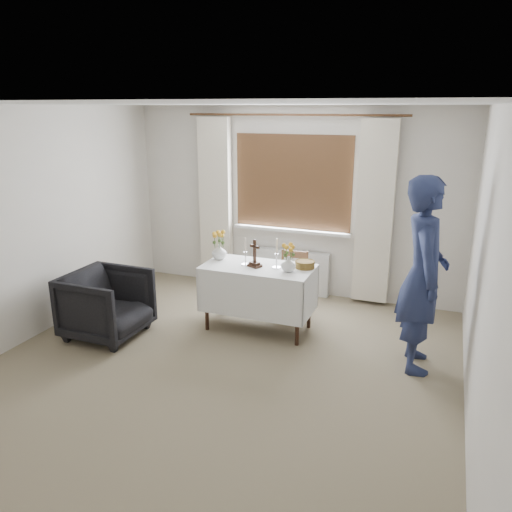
{
  "coord_description": "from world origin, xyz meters",
  "views": [
    {
      "loc": [
        1.93,
        -3.83,
        2.48
      ],
      "look_at": [
        0.08,
        0.94,
        0.94
      ],
      "focal_mm": 35.0,
      "sensor_mm": 36.0,
      "label": 1
    }
  ],
  "objects_px": {
    "wooden_cross": "(255,253)",
    "flower_vase_left": "(219,252)",
    "person": "(423,275)",
    "armchair": "(107,304)",
    "altar_table": "(258,298)",
    "flower_vase_right": "(288,264)",
    "wooden_chair": "(291,285)"
  },
  "relations": [
    {
      "from": "altar_table",
      "to": "wooden_cross",
      "type": "xyz_separation_m",
      "value": [
        -0.03,
        -0.03,
        0.54
      ]
    },
    {
      "from": "altar_table",
      "to": "flower_vase_right",
      "type": "height_order",
      "value": "flower_vase_right"
    },
    {
      "from": "altar_table",
      "to": "wooden_cross",
      "type": "bearing_deg",
      "value": -138.92
    },
    {
      "from": "wooden_chair",
      "to": "flower_vase_left",
      "type": "xyz_separation_m",
      "value": [
        -0.75,
        -0.44,
        0.46
      ]
    },
    {
      "from": "wooden_chair",
      "to": "armchair",
      "type": "distance_m",
      "value": 2.17
    },
    {
      "from": "wooden_chair",
      "to": "person",
      "type": "height_order",
      "value": "person"
    },
    {
      "from": "wooden_chair",
      "to": "armchair",
      "type": "relative_size",
      "value": 0.96
    },
    {
      "from": "wooden_chair",
      "to": "flower_vase_right",
      "type": "distance_m",
      "value": 0.74
    },
    {
      "from": "wooden_chair",
      "to": "flower_vase_right",
      "type": "relative_size",
      "value": 4.72
    },
    {
      "from": "armchair",
      "to": "person",
      "type": "bearing_deg",
      "value": -80.13
    },
    {
      "from": "person",
      "to": "wooden_cross",
      "type": "relative_size",
      "value": 6.05
    },
    {
      "from": "person",
      "to": "flower_vase_left",
      "type": "bearing_deg",
      "value": 72.79
    },
    {
      "from": "person",
      "to": "altar_table",
      "type": "bearing_deg",
      "value": 73.25
    },
    {
      "from": "armchair",
      "to": "wooden_chair",
      "type": "bearing_deg",
      "value": -52.9
    },
    {
      "from": "wooden_cross",
      "to": "flower_vase_left",
      "type": "xyz_separation_m",
      "value": [
        -0.49,
        0.11,
        -0.07
      ]
    },
    {
      "from": "person",
      "to": "flower_vase_right",
      "type": "bearing_deg",
      "value": 73.25
    },
    {
      "from": "wooden_cross",
      "to": "flower_vase_left",
      "type": "distance_m",
      "value": 0.51
    },
    {
      "from": "altar_table",
      "to": "flower_vase_right",
      "type": "relative_size",
      "value": 7.42
    },
    {
      "from": "wooden_chair",
      "to": "armchair",
      "type": "bearing_deg",
      "value": -146.6
    },
    {
      "from": "armchair",
      "to": "flower_vase_left",
      "type": "xyz_separation_m",
      "value": [
        0.98,
        0.86,
        0.48
      ]
    },
    {
      "from": "wooden_cross",
      "to": "flower_vase_right",
      "type": "distance_m",
      "value": 0.41
    },
    {
      "from": "altar_table",
      "to": "wooden_chair",
      "type": "bearing_deg",
      "value": 66.16
    },
    {
      "from": "person",
      "to": "flower_vase_left",
      "type": "height_order",
      "value": "person"
    },
    {
      "from": "altar_table",
      "to": "armchair",
      "type": "bearing_deg",
      "value": -152.82
    },
    {
      "from": "armchair",
      "to": "flower_vase_right",
      "type": "bearing_deg",
      "value": -68.44
    },
    {
      "from": "altar_table",
      "to": "person",
      "type": "height_order",
      "value": "person"
    },
    {
      "from": "altar_table",
      "to": "wooden_cross",
      "type": "height_order",
      "value": "wooden_cross"
    },
    {
      "from": "flower_vase_left",
      "to": "altar_table",
      "type": "bearing_deg",
      "value": -9.33
    },
    {
      "from": "armchair",
      "to": "wooden_cross",
      "type": "bearing_deg",
      "value": -62.81
    },
    {
      "from": "armchair",
      "to": "flower_vase_left",
      "type": "relative_size",
      "value": 4.5
    },
    {
      "from": "armchair",
      "to": "person",
      "type": "height_order",
      "value": "person"
    },
    {
      "from": "wooden_chair",
      "to": "wooden_cross",
      "type": "bearing_deg",
      "value": -118.89
    }
  ]
}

